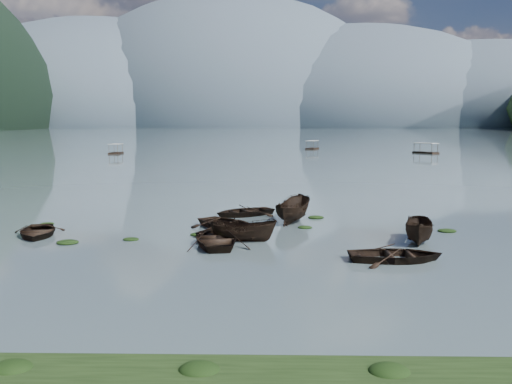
{
  "coord_description": "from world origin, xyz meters",
  "views": [
    {
      "loc": [
        0.8,
        -26.33,
        6.68
      ],
      "look_at": [
        0.0,
        12.0,
        2.0
      ],
      "focal_mm": 40.0,
      "sensor_mm": 36.0,
      "label": 1
    }
  ],
  "objects_px": {
    "pontoon_left": "(116,154)",
    "pontoon_centre": "(312,149)",
    "rowboat_3": "(217,244)",
    "rowboat_0": "(37,236)"
  },
  "relations": [
    {
      "from": "rowboat_0",
      "to": "pontoon_centre",
      "type": "distance_m",
      "value": 113.94
    },
    {
      "from": "pontoon_left",
      "to": "pontoon_centre",
      "type": "bearing_deg",
      "value": 24.89
    },
    {
      "from": "pontoon_centre",
      "to": "pontoon_left",
      "type": "bearing_deg",
      "value": -133.65
    },
    {
      "from": "rowboat_3",
      "to": "pontoon_left",
      "type": "xyz_separation_m",
      "value": [
        -29.81,
        90.83,
        0.0
      ]
    },
    {
      "from": "rowboat_3",
      "to": "rowboat_0",
      "type": "bearing_deg",
      "value": -20.72
    },
    {
      "from": "rowboat_0",
      "to": "pontoon_centre",
      "type": "bearing_deg",
      "value": 61.95
    },
    {
      "from": "pontoon_left",
      "to": "rowboat_0",
      "type": "bearing_deg",
      "value": -80.28
    },
    {
      "from": "rowboat_0",
      "to": "pontoon_left",
      "type": "bearing_deg",
      "value": 86.61
    },
    {
      "from": "rowboat_3",
      "to": "pontoon_centre",
      "type": "distance_m",
      "value": 114.22
    },
    {
      "from": "rowboat_3",
      "to": "pontoon_left",
      "type": "relative_size",
      "value": 0.89
    }
  ]
}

